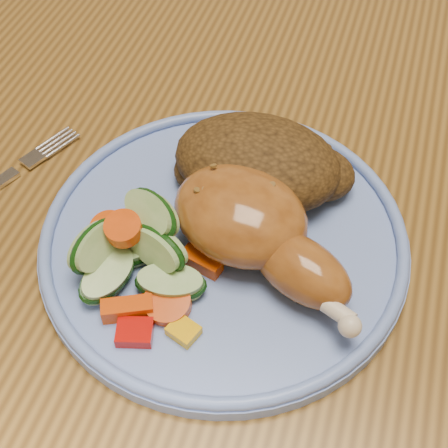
# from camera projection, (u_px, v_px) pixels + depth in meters

# --- Properties ---
(dining_table) EXTENTS (0.90, 1.40, 0.75)m
(dining_table) POSITION_uv_depth(u_px,v_px,m) (335.00, 255.00, 0.60)
(dining_table) COLOR brown
(dining_table) RESTS_ON ground
(chair_far) EXTENTS (0.42, 0.42, 0.91)m
(chair_far) POSITION_uv_depth(u_px,v_px,m) (388.00, 40.00, 1.11)
(chair_far) COLOR #4C2D16
(chair_far) RESTS_ON ground
(plate) EXTENTS (0.29, 0.29, 0.01)m
(plate) POSITION_uv_depth(u_px,v_px,m) (224.00, 240.00, 0.50)
(plate) COLOR #6380CC
(plate) RESTS_ON dining_table
(plate_rim) EXTENTS (0.29, 0.29, 0.01)m
(plate_rim) POSITION_uv_depth(u_px,v_px,m) (224.00, 232.00, 0.49)
(plate_rim) COLOR #6380CC
(plate_rim) RESTS_ON plate
(chicken_leg) EXTENTS (0.17, 0.13, 0.06)m
(chicken_leg) POSITION_uv_depth(u_px,v_px,m) (255.00, 228.00, 0.47)
(chicken_leg) COLOR #92541E
(chicken_leg) RESTS_ON plate
(rice_pilaf) EXTENTS (0.15, 0.10, 0.06)m
(rice_pilaf) POSITION_uv_depth(u_px,v_px,m) (261.00, 165.00, 0.51)
(rice_pilaf) COLOR #452D11
(rice_pilaf) RESTS_ON plate
(vegetable_pile) EXTENTS (0.12, 0.13, 0.06)m
(vegetable_pile) POSITION_uv_depth(u_px,v_px,m) (136.00, 257.00, 0.46)
(vegetable_pile) COLOR #A50A05
(vegetable_pile) RESTS_ON plate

